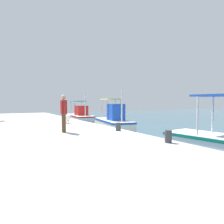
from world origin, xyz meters
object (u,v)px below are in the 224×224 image
(fishing_boat_second, at_px, (113,122))
(mooring_bollard_third, at_px, (168,136))
(mooring_bollard_second, at_px, (118,127))
(fisherman_standing, at_px, (64,111))
(fishing_boat_nearest, at_px, (80,116))
(pelican, at_px, (67,117))
(mooring_bollard_nearest, at_px, (65,115))

(fishing_boat_second, distance_m, mooring_bollard_third, 8.72)
(mooring_bollard_second, bearing_deg, fisherman_standing, -109.04)
(fishing_boat_nearest, height_order, pelican, fishing_boat_nearest)
(fishing_boat_nearest, relative_size, fishing_boat_second, 1.13)
(mooring_bollard_nearest, distance_m, mooring_bollard_second, 8.35)
(mooring_bollard_nearest, relative_size, mooring_bollard_second, 1.39)
(pelican, height_order, fisherman_standing, fisherman_standing)
(mooring_bollard_second, xyz_separation_m, mooring_bollard_third, (3.22, 0.00, 0.02))
(fishing_boat_nearest, distance_m, fishing_boat_second, 7.89)
(pelican, height_order, mooring_bollard_nearest, pelican)
(fishing_boat_second, relative_size, mooring_bollard_second, 13.21)
(fisherman_standing, bearing_deg, mooring_bollard_second, 70.96)
(pelican, bearing_deg, fisherman_standing, -19.43)
(fishing_boat_nearest, height_order, mooring_bollard_second, fishing_boat_nearest)
(pelican, bearing_deg, mooring_bollard_nearest, 164.61)
(mooring_bollard_third, bearing_deg, fishing_boat_nearest, 169.64)
(pelican, bearing_deg, mooring_bollard_second, 14.40)
(fishing_boat_second, distance_m, mooring_bollard_nearest, 4.23)
(fishing_boat_second, relative_size, fisherman_standing, 3.02)
(pelican, xyz_separation_m, mooring_bollard_second, (4.32, 1.11, -0.21))
(fishing_boat_second, relative_size, mooring_bollard_nearest, 9.48)
(fishing_boat_nearest, bearing_deg, mooring_bollard_second, -12.85)
(mooring_bollard_nearest, height_order, mooring_bollard_third, mooring_bollard_nearest)
(fishing_boat_nearest, relative_size, mooring_bollard_second, 14.86)
(fishing_boat_nearest, height_order, mooring_bollard_nearest, fishing_boat_nearest)
(fishing_boat_nearest, bearing_deg, fishing_boat_second, -2.23)
(mooring_bollard_third, bearing_deg, mooring_bollard_second, -180.00)
(fishing_boat_second, distance_m, pelican, 3.87)
(fishing_boat_second, xyz_separation_m, mooring_bollard_second, (5.08, -2.65, 0.33))
(fisherman_standing, relative_size, mooring_bollard_third, 4.01)
(fishing_boat_second, relative_size, mooring_bollard_third, 12.11)
(pelican, bearing_deg, fishing_boat_nearest, 154.80)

